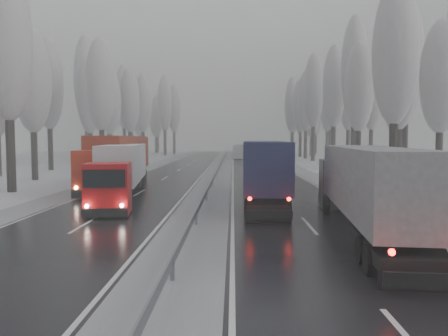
{
  "coord_description": "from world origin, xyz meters",
  "views": [
    {
      "loc": [
        1.71,
        -8.1,
        4.05
      ],
      "look_at": [
        1.15,
        19.34,
        2.2
      ],
      "focal_mm": 35.0,
      "sensor_mm": 36.0,
      "label": 1
    }
  ],
  "objects_px": {
    "truck_cream_box": "(276,161)",
    "truck_red_white": "(122,167)",
    "truck_red_red": "(118,158)",
    "truck_grey_tarp": "(365,183)",
    "truck_blue_box": "(263,167)",
    "box_truck_distant": "(240,151)"
  },
  "relations": [
    {
      "from": "truck_cream_box",
      "to": "truck_red_white",
      "type": "relative_size",
      "value": 1.0
    },
    {
      "from": "truck_cream_box",
      "to": "truck_red_red",
      "type": "bearing_deg",
      "value": -169.54
    },
    {
      "from": "truck_grey_tarp",
      "to": "truck_red_white",
      "type": "xyz_separation_m",
      "value": [
        -12.99,
        10.68,
        -0.04
      ]
    },
    {
      "from": "truck_grey_tarp",
      "to": "truck_red_red",
      "type": "bearing_deg",
      "value": 136.22
    },
    {
      "from": "truck_grey_tarp",
      "to": "truck_blue_box",
      "type": "height_order",
      "value": "truck_blue_box"
    },
    {
      "from": "truck_blue_box",
      "to": "box_truck_distant",
      "type": "height_order",
      "value": "truck_blue_box"
    },
    {
      "from": "truck_cream_box",
      "to": "truck_red_red",
      "type": "height_order",
      "value": "truck_red_red"
    },
    {
      "from": "truck_blue_box",
      "to": "truck_red_red",
      "type": "distance_m",
      "value": 14.1
    },
    {
      "from": "truck_cream_box",
      "to": "truck_red_white",
      "type": "xyz_separation_m",
      "value": [
        -11.06,
        -7.79,
        -0.0
      ]
    },
    {
      "from": "box_truck_distant",
      "to": "truck_red_white",
      "type": "height_order",
      "value": "truck_red_white"
    },
    {
      "from": "box_truck_distant",
      "to": "truck_cream_box",
      "type": "bearing_deg",
      "value": -85.41
    },
    {
      "from": "truck_blue_box",
      "to": "truck_cream_box",
      "type": "relative_size",
      "value": 1.06
    },
    {
      "from": "truck_blue_box",
      "to": "box_truck_distant",
      "type": "distance_m",
      "value": 59.3
    },
    {
      "from": "truck_blue_box",
      "to": "truck_red_red",
      "type": "bearing_deg",
      "value": 145.91
    },
    {
      "from": "truck_cream_box",
      "to": "box_truck_distant",
      "type": "height_order",
      "value": "truck_cream_box"
    },
    {
      "from": "truck_cream_box",
      "to": "box_truck_distant",
      "type": "xyz_separation_m",
      "value": [
        -2.31,
        50.1,
        -0.61
      ]
    },
    {
      "from": "truck_red_white",
      "to": "truck_blue_box",
      "type": "bearing_deg",
      "value": -16.5
    },
    {
      "from": "truck_grey_tarp",
      "to": "truck_red_white",
      "type": "height_order",
      "value": "truck_grey_tarp"
    },
    {
      "from": "truck_red_red",
      "to": "truck_grey_tarp",
      "type": "bearing_deg",
      "value": -51.88
    },
    {
      "from": "truck_cream_box",
      "to": "truck_red_white",
      "type": "height_order",
      "value": "truck_cream_box"
    },
    {
      "from": "truck_grey_tarp",
      "to": "truck_cream_box",
      "type": "bearing_deg",
      "value": 101.46
    },
    {
      "from": "truck_blue_box",
      "to": "box_truck_distant",
      "type": "relative_size",
      "value": 1.89
    }
  ]
}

